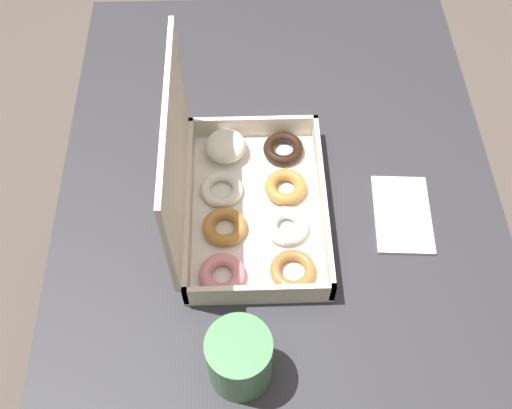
% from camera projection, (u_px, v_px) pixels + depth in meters
% --- Properties ---
extents(ground_plane, '(8.00, 8.00, 0.00)m').
position_uv_depth(ground_plane, '(271.00, 360.00, 1.60)').
color(ground_plane, '#564C44').
extents(dining_table, '(1.12, 0.75, 0.73)m').
position_uv_depth(dining_table, '(278.00, 250.00, 1.08)').
color(dining_table, '#2D2D33').
rests_on(dining_table, ground_plane).
extents(donut_box, '(0.33, 0.23, 0.27)m').
position_uv_depth(donut_box, '(236.00, 192.00, 0.96)').
color(donut_box, silver).
rests_on(donut_box, dining_table).
extents(coffee_mug, '(0.09, 0.09, 0.11)m').
position_uv_depth(coffee_mug, '(239.00, 358.00, 0.80)').
color(coffee_mug, '#4C8456').
rests_on(coffee_mug, dining_table).
extents(paper_napkin, '(0.15, 0.10, 0.01)m').
position_uv_depth(paper_napkin, '(402.00, 212.00, 0.99)').
color(paper_napkin, silver).
rests_on(paper_napkin, dining_table).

